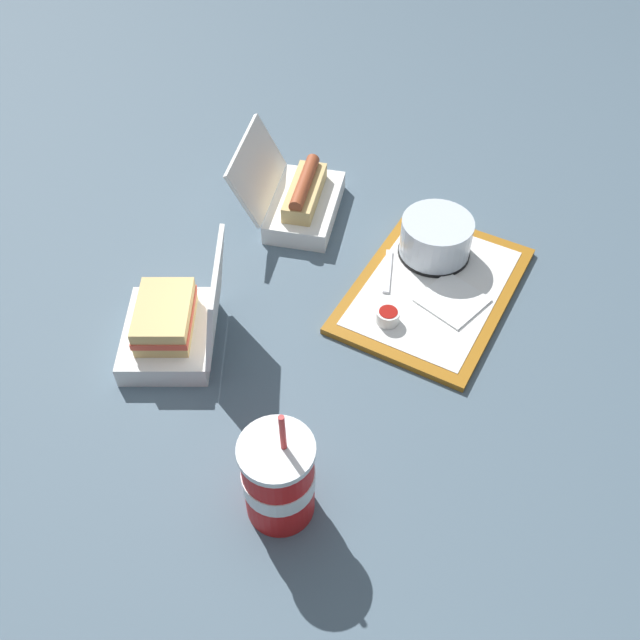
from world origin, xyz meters
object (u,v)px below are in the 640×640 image
(food_tray, at_px, (433,289))
(plastic_fork, at_px, (388,271))
(clamshell_hotdog_center, at_px, (299,198))
(cake_container, at_px, (436,239))
(soda_cup_corner, at_px, (279,478))
(ketchup_cup, at_px, (388,316))
(clamshell_sandwich_right, at_px, (173,325))

(food_tray, relative_size, plastic_fork, 3.55)
(food_tray, relative_size, clamshell_hotdog_center, 1.63)
(plastic_fork, distance_m, clamshell_hotdog_center, 0.25)
(clamshell_hotdog_center, bearing_deg, cake_container, -93.11)
(soda_cup_corner, bearing_deg, food_tray, -7.65)
(ketchup_cup, xyz_separation_m, soda_cup_corner, (-0.38, 0.02, 0.05))
(food_tray, relative_size, clamshell_sandwich_right, 1.63)
(food_tray, xyz_separation_m, soda_cup_corner, (-0.49, 0.07, 0.07))
(clamshell_sandwich_right, bearing_deg, food_tray, -51.02)
(cake_container, height_order, ketchup_cup, cake_container)
(cake_container, bearing_deg, soda_cup_corner, 176.19)
(ketchup_cup, relative_size, clamshell_hotdog_center, 0.17)
(clamshell_sandwich_right, distance_m, soda_cup_corner, 0.36)
(food_tray, distance_m, soda_cup_corner, 0.50)
(cake_container, distance_m, clamshell_hotdog_center, 0.29)
(cake_container, xyz_separation_m, ketchup_cup, (-0.20, 0.02, -0.02))
(ketchup_cup, bearing_deg, plastic_fork, 20.12)
(clamshell_sandwich_right, bearing_deg, clamshell_hotdog_center, -6.83)
(clamshell_hotdog_center, distance_m, clamshell_sandwich_right, 0.39)
(clamshell_sandwich_right, bearing_deg, plastic_fork, -42.76)
(plastic_fork, relative_size, clamshell_hotdog_center, 0.46)
(clamshell_sandwich_right, height_order, soda_cup_corner, soda_cup_corner)
(cake_container, relative_size, clamshell_hotdog_center, 0.56)
(plastic_fork, bearing_deg, soda_cup_corner, 165.85)
(cake_container, height_order, soda_cup_corner, soda_cup_corner)
(plastic_fork, bearing_deg, clamshell_hotdog_center, 49.60)
(ketchup_cup, bearing_deg, food_tray, -22.75)
(cake_container, bearing_deg, plastic_fork, 143.56)
(ketchup_cup, xyz_separation_m, clamshell_hotdog_center, (0.21, 0.27, 0.01))
(cake_container, xyz_separation_m, plastic_fork, (-0.08, 0.06, -0.03))
(clamshell_sandwich_right, xyz_separation_m, soda_cup_corner, (-0.20, -0.29, 0.03))
(ketchup_cup, height_order, clamshell_sandwich_right, clamshell_sandwich_right)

